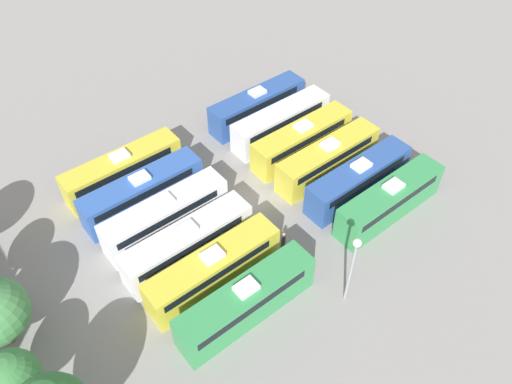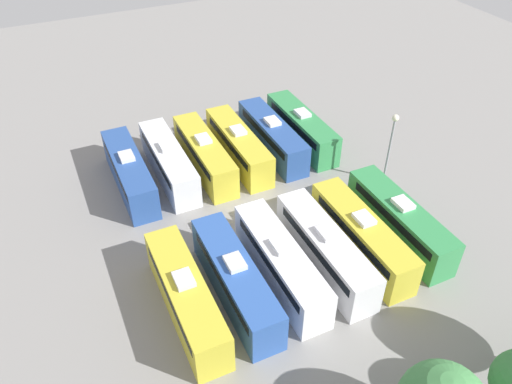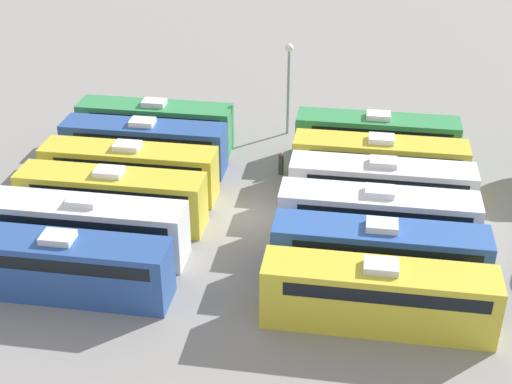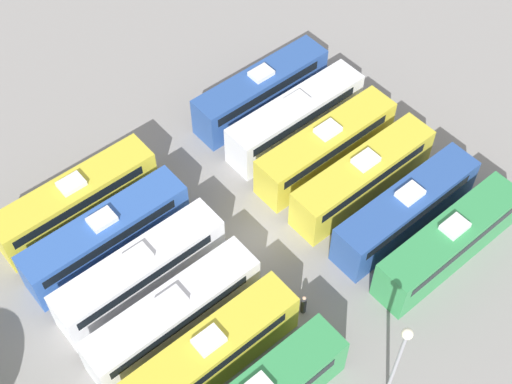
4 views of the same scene
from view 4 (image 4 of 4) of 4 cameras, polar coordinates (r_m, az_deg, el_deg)
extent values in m
plane|color=gray|center=(46.21, 0.12, -3.61)|extent=(112.56, 112.56, 0.00)
cube|color=#338C4C|center=(45.60, 15.15, -3.95)|extent=(2.43, 10.96, 3.20)
cube|color=black|center=(44.73, 15.17, -3.50)|extent=(2.47, 9.31, 0.70)
cube|color=black|center=(48.13, 19.50, 0.22)|extent=(2.14, 0.08, 1.12)
cube|color=silver|center=(44.19, 15.63, -2.66)|extent=(1.20, 1.60, 0.35)
cube|color=#284C93|center=(46.45, 11.87, -1.46)|extent=(2.43, 10.96, 3.20)
cube|color=black|center=(45.59, 11.82, -0.96)|extent=(2.47, 9.31, 0.70)
cube|color=black|center=(48.92, 16.32, 2.52)|extent=(2.14, 0.08, 1.12)
cube|color=white|center=(45.06, 12.24, -0.11)|extent=(1.20, 1.60, 0.35)
cube|color=gold|center=(47.64, 8.53, 1.15)|extent=(2.43, 10.96, 3.20)
cube|color=black|center=(46.81, 8.42, 1.68)|extent=(2.47, 9.31, 0.70)
cube|color=black|center=(50.04, 13.03, 4.91)|extent=(2.14, 0.08, 1.12)
cube|color=white|center=(46.29, 8.78, 2.54)|extent=(1.20, 1.60, 0.35)
cube|color=gold|center=(49.06, 5.61, 3.56)|extent=(2.43, 10.96, 3.20)
cube|color=black|center=(48.26, 5.46, 4.11)|extent=(2.47, 9.31, 0.70)
cube|color=black|center=(51.39, 10.13, 7.12)|extent=(2.14, 0.08, 1.12)
cube|color=white|center=(47.75, 5.78, 4.97)|extent=(1.20, 1.60, 0.35)
cube|color=silver|center=(50.78, 3.18, 5.90)|extent=(2.43, 10.96, 3.20)
cube|color=black|center=(50.00, 2.99, 6.47)|extent=(2.47, 9.31, 0.70)
cube|color=black|center=(53.05, 7.67, 9.27)|extent=(2.14, 0.08, 1.12)
cube|color=white|center=(49.51, 3.27, 7.33)|extent=(1.20, 1.60, 0.35)
cube|color=#284C93|center=(52.62, 0.41, 8.05)|extent=(2.43, 10.96, 3.20)
cube|color=black|center=(51.87, 0.18, 8.63)|extent=(2.47, 9.31, 0.70)
cube|color=black|center=(54.81, 4.86, 11.25)|extent=(2.14, 0.08, 1.12)
cube|color=silver|center=(51.41, 0.42, 9.48)|extent=(1.20, 1.60, 0.35)
cube|color=black|center=(40.13, 6.17, -11.24)|extent=(2.14, 0.08, 1.12)
cube|color=gold|center=(40.43, -3.65, -12.87)|extent=(2.43, 10.96, 3.20)
cube|color=black|center=(39.56, -4.04, -12.55)|extent=(2.47, 9.31, 0.70)
cube|color=black|center=(41.23, 2.34, -7.92)|extent=(2.14, 0.08, 1.12)
cube|color=white|center=(38.84, -3.79, -11.76)|extent=(1.20, 1.60, 0.35)
cube|color=silver|center=(41.71, -6.59, -9.79)|extent=(2.43, 10.96, 3.20)
cube|color=black|center=(40.87, -7.02, -9.41)|extent=(2.47, 9.31, 0.70)
cube|color=black|center=(42.47, -0.73, -5.09)|extent=(2.14, 0.08, 1.12)
cube|color=silver|center=(40.16, -6.83, -8.59)|extent=(1.20, 1.60, 0.35)
cube|color=white|center=(43.42, -9.19, -6.39)|extent=(2.43, 10.96, 3.20)
cube|color=black|center=(42.60, -9.65, -5.95)|extent=(2.47, 9.31, 0.70)
cube|color=black|center=(44.17, -3.52, -1.95)|extent=(2.14, 0.08, 1.12)
cube|color=white|center=(41.93, -9.50, -5.12)|extent=(1.20, 1.60, 0.35)
cube|color=#2D56A8|center=(45.26, -11.85, -3.48)|extent=(2.43, 10.96, 3.20)
cube|color=black|center=(44.48, -12.33, -3.01)|extent=(2.47, 9.31, 0.70)
cube|color=black|center=(45.97, -6.37, 0.72)|extent=(2.14, 0.08, 1.12)
cube|color=silver|center=(43.84, -12.23, -2.17)|extent=(1.20, 1.60, 0.35)
cube|color=gold|center=(47.35, -14.14, -0.70)|extent=(2.43, 10.96, 3.20)
cube|color=black|center=(46.60, -14.63, -0.20)|extent=(2.47, 9.31, 0.70)
cube|color=black|center=(48.02, -8.86, 3.29)|extent=(2.14, 0.08, 1.12)
cube|color=silver|center=(45.99, -14.56, 0.64)|extent=(1.20, 1.60, 0.35)
cylinder|color=#333338|center=(42.88, 3.82, -9.01)|extent=(0.36, 0.36, 1.42)
sphere|color=tan|center=(42.16, 3.88, -8.46)|extent=(0.24, 0.24, 0.24)
cylinder|color=gray|center=(39.07, 11.18, -13.31)|extent=(0.20, 0.20, 6.44)
sphere|color=#EAE5C6|center=(36.06, 12.02, -11.04)|extent=(0.60, 0.60, 0.60)
camera|label=1|loc=(7.63, 35.98, -75.45)|focal=35.00mm
camera|label=2|loc=(37.48, -58.79, 11.40)|focal=35.00mm
camera|label=3|loc=(59.25, -33.08, 29.76)|focal=50.00mm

